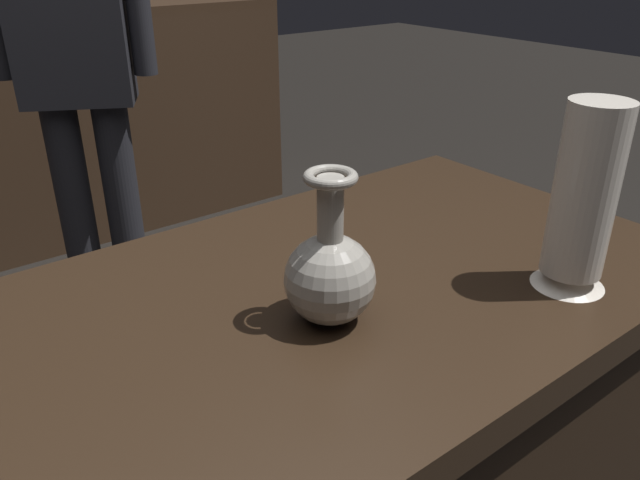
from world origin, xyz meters
TOP-DOWN VIEW (x-y plane):
  - vase_centerpiece at (-0.02, -0.06)m, footprint 0.12×0.12m
  - vase_tall_behind at (0.31, -0.20)m, footprint 0.10×0.10m
  - visitor_center_back at (0.13, 1.34)m, footprint 0.42×0.31m

SIDE VIEW (x-z plane):
  - vase_centerpiece at x=-0.02m, z-range 0.77..0.97m
  - vase_tall_behind at x=0.31m, z-range 0.80..1.06m
  - visitor_center_back at x=0.13m, z-range 0.14..1.76m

